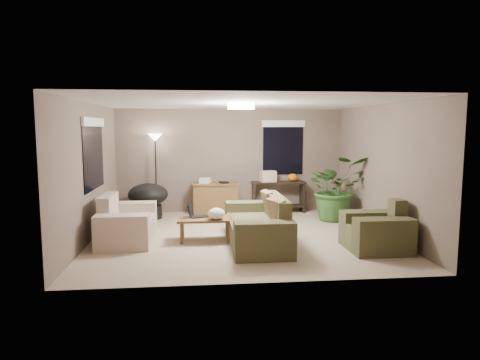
{
  "coord_description": "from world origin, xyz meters",
  "views": [
    {
      "loc": [
        -0.82,
        -7.9,
        2.03
      ],
      "look_at": [
        0.0,
        0.2,
        1.05
      ],
      "focal_mm": 32.0,
      "sensor_mm": 36.0,
      "label": 1
    }
  ],
  "objects": [
    {
      "name": "window_left",
      "position": [
        -2.73,
        0.3,
        1.78
      ],
      "size": [
        0.05,
        1.56,
        1.33
      ],
      "color": "black",
      "rests_on": "room_shell"
    },
    {
      "name": "throw_pillows",
      "position": [
        0.51,
        -0.57,
        0.65
      ],
      "size": [
        0.38,
        1.39,
        0.47
      ],
      "color": "#8C7251",
      "rests_on": "main_sofa"
    },
    {
      "name": "ceiling_fixture",
      "position": [
        0.0,
        0.0,
        2.44
      ],
      "size": [
        0.5,
        0.5,
        0.1
      ],
      "primitive_type": "cylinder",
      "color": "white",
      "rests_on": "room_shell"
    },
    {
      "name": "plastic_bag",
      "position": [
        -0.48,
        -0.41,
        0.52
      ],
      "size": [
        0.3,
        0.27,
        0.21
      ],
      "primitive_type": "ellipsoid",
      "rotation": [
        0.0,
        0.0,
        0.0
      ],
      "color": "white",
      "rests_on": "coffee_table"
    },
    {
      "name": "laptop",
      "position": [
        -0.85,
        -0.16,
        0.48
      ],
      "size": [
        0.41,
        0.3,
        0.24
      ],
      "color": "black",
      "rests_on": "coffee_table"
    },
    {
      "name": "papasan_chair",
      "position": [
        -1.93,
        1.82,
        0.47
      ],
      "size": [
        1.07,
        1.07,
        0.8
      ],
      "color": "black",
      "rests_on": "ground"
    },
    {
      "name": "console_table",
      "position": [
        1.14,
        2.25,
        0.44
      ],
      "size": [
        1.3,
        0.4,
        0.75
      ],
      "color": "black",
      "rests_on": "ground"
    },
    {
      "name": "cat_scratching_post",
      "position": [
        2.44,
        -0.2,
        0.21
      ],
      "size": [
        0.32,
        0.32,
        0.5
      ],
      "color": "tan",
      "rests_on": "ground"
    },
    {
      "name": "main_sofa",
      "position": [
        0.26,
        -0.57,
        0.29
      ],
      "size": [
        0.95,
        2.2,
        0.85
      ],
      "color": "brown",
      "rests_on": "ground"
    },
    {
      "name": "room_shell",
      "position": [
        0.0,
        0.0,
        1.25
      ],
      "size": [
        5.5,
        5.5,
        5.5
      ],
      "color": "tan",
      "rests_on": "ground"
    },
    {
      "name": "houseplant",
      "position": [
        2.24,
        1.21,
        0.56
      ],
      "size": [
        1.3,
        1.44,
        1.12
      ],
      "primitive_type": "imported",
      "color": "#2D5923",
      "rests_on": "ground"
    },
    {
      "name": "desk_papers",
      "position": [
        -0.54,
        2.13,
        0.8
      ],
      "size": [
        0.72,
        0.31,
        0.12
      ],
      "color": "silver",
      "rests_on": "desk"
    },
    {
      "name": "floor_lamp",
      "position": [
        -1.78,
        2.2,
        1.6
      ],
      "size": [
        0.32,
        0.32,
        1.91
      ],
      "color": "black",
      "rests_on": "ground"
    },
    {
      "name": "loveseat",
      "position": [
        -2.12,
        -0.11,
        0.3
      ],
      "size": [
        0.9,
        1.6,
        0.85
      ],
      "color": "beige",
      "rests_on": "ground"
    },
    {
      "name": "coffee_table",
      "position": [
        -0.68,
        -0.26,
        0.36
      ],
      "size": [
        1.0,
        0.55,
        0.42
      ],
      "color": "brown",
      "rests_on": "ground"
    },
    {
      "name": "pumpkin",
      "position": [
        1.49,
        2.25,
        0.85
      ],
      "size": [
        0.31,
        0.31,
        0.19
      ],
      "primitive_type": "ellipsoid",
      "rotation": [
        0.0,
        0.0,
        -0.41
      ],
      "color": "orange",
      "rests_on": "console_table"
    },
    {
      "name": "cardboard_box",
      "position": [
        0.89,
        2.25,
        0.88
      ],
      "size": [
        0.38,
        0.31,
        0.27
      ],
      "primitive_type": "cube",
      "rotation": [
        0.0,
        0.0,
        0.12
      ],
      "color": "beige",
      "rests_on": "console_table"
    },
    {
      "name": "window_back",
      "position": [
        1.3,
        2.48,
        1.79
      ],
      "size": [
        1.06,
        0.05,
        1.33
      ],
      "color": "black",
      "rests_on": "room_shell"
    },
    {
      "name": "desk",
      "position": [
        -0.39,
        2.14,
        0.38
      ],
      "size": [
        1.1,
        0.5,
        0.75
      ],
      "color": "brown",
      "rests_on": "ground"
    },
    {
      "name": "armchair",
      "position": [
        2.18,
        -1.14,
        0.3
      ],
      "size": [
        0.95,
        1.0,
        0.85
      ],
      "color": "#4E4E2F",
      "rests_on": "ground"
    }
  ]
}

